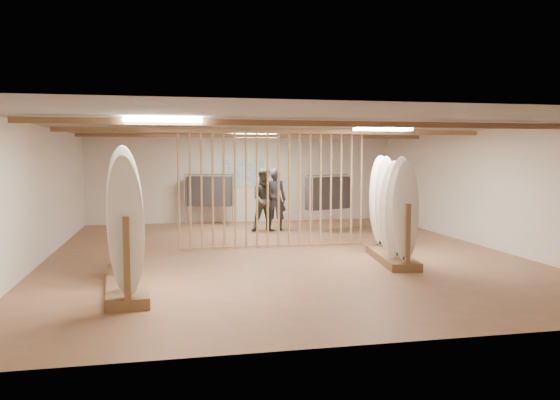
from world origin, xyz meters
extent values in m
plane|color=#986849|center=(0.00, 0.00, 0.00)|extent=(12.00, 12.00, 0.00)
plane|color=#999591|center=(0.00, 0.00, 2.80)|extent=(12.00, 12.00, 0.00)
plane|color=silver|center=(0.00, 6.00, 1.40)|extent=(12.00, 0.00, 12.00)
plane|color=silver|center=(0.00, -6.00, 1.40)|extent=(12.00, 0.00, 12.00)
plane|color=silver|center=(-5.00, 0.00, 1.40)|extent=(0.00, 12.00, 12.00)
plane|color=silver|center=(5.00, 0.00, 1.40)|extent=(0.00, 12.00, 12.00)
cube|color=brown|center=(0.00, 0.00, 2.72)|extent=(9.50, 6.12, 0.10)
cube|color=white|center=(0.00, 0.00, 2.74)|extent=(1.20, 0.35, 0.06)
cylinder|color=#AC8353|center=(-2.20, 0.80, 1.40)|extent=(0.05, 0.05, 2.78)
cylinder|color=#AC8353|center=(-1.94, 0.80, 1.40)|extent=(0.05, 0.05, 2.78)
cylinder|color=#AC8353|center=(-1.68, 0.80, 1.40)|extent=(0.05, 0.05, 2.78)
cylinder|color=#AC8353|center=(-1.42, 0.80, 1.40)|extent=(0.05, 0.05, 2.78)
cylinder|color=#AC8353|center=(-1.16, 0.80, 1.40)|extent=(0.05, 0.05, 2.78)
cylinder|color=#AC8353|center=(-0.91, 0.80, 1.40)|extent=(0.05, 0.05, 2.78)
cylinder|color=#AC8353|center=(-0.65, 0.80, 1.40)|extent=(0.05, 0.05, 2.78)
cylinder|color=#AC8353|center=(-0.39, 0.80, 1.40)|extent=(0.05, 0.05, 2.78)
cylinder|color=#AC8353|center=(-0.13, 0.80, 1.40)|extent=(0.05, 0.05, 2.78)
cylinder|color=#AC8353|center=(0.13, 0.80, 1.40)|extent=(0.05, 0.05, 2.78)
cylinder|color=#AC8353|center=(0.39, 0.80, 1.40)|extent=(0.05, 0.05, 2.78)
cylinder|color=#AC8353|center=(0.65, 0.80, 1.40)|extent=(0.05, 0.05, 2.78)
cylinder|color=#AC8353|center=(0.91, 0.80, 1.40)|extent=(0.05, 0.05, 2.78)
cylinder|color=#AC8353|center=(1.16, 0.80, 1.40)|extent=(0.05, 0.05, 2.78)
cylinder|color=#AC8353|center=(1.42, 0.80, 1.40)|extent=(0.05, 0.05, 2.78)
cylinder|color=#AC8353|center=(1.68, 0.80, 1.40)|extent=(0.05, 0.05, 2.78)
cylinder|color=#AC8353|center=(1.94, 0.80, 1.40)|extent=(0.05, 0.05, 2.78)
cylinder|color=#AC8353|center=(2.20, 0.80, 1.40)|extent=(0.05, 0.05, 2.78)
cube|color=#3877C7|center=(0.00, 5.98, 1.60)|extent=(1.40, 0.03, 0.90)
cube|color=brown|center=(-3.15, -2.69, 0.08)|extent=(0.86, 2.82, 0.17)
cylinder|color=black|center=(-3.15, -2.69, 1.12)|extent=(0.25, 2.72, 0.01)
ellipsoid|color=white|center=(-3.04, -3.87, 1.20)|extent=(0.54, 0.11, 2.07)
ellipsoid|color=white|center=(-3.08, -3.40, 1.20)|extent=(0.54, 0.11, 2.07)
ellipsoid|color=white|center=(-3.12, -2.92, 1.20)|extent=(0.54, 0.11, 2.07)
ellipsoid|color=silver|center=(-3.17, -2.45, 1.20)|extent=(0.54, 0.11, 2.07)
ellipsoid|color=white|center=(-3.21, -1.98, 1.20)|extent=(0.54, 0.11, 2.07)
ellipsoid|color=silver|center=(-3.25, -1.50, 1.20)|extent=(0.54, 0.11, 2.07)
cube|color=brown|center=(2.08, -1.37, 0.08)|extent=(0.90, 2.32, 0.16)
cylinder|color=black|center=(2.08, -1.37, 1.08)|extent=(0.32, 2.19, 0.01)
ellipsoid|color=white|center=(1.95, -2.29, 1.16)|extent=(0.52, 0.14, 1.99)
ellipsoid|color=silver|center=(2.02, -1.83, 1.16)|extent=(0.52, 0.14, 1.99)
ellipsoid|color=white|center=(2.08, -1.37, 1.16)|extent=(0.52, 0.14, 1.99)
ellipsoid|color=silver|center=(2.15, -0.91, 1.16)|extent=(0.52, 0.14, 1.99)
ellipsoid|color=white|center=(2.21, -0.45, 1.16)|extent=(0.52, 0.14, 1.99)
cylinder|color=silver|center=(-1.13, 5.40, 1.58)|extent=(1.46, 0.52, 0.03)
cube|color=black|center=(-1.13, 5.40, 1.06)|extent=(1.47, 0.82, 0.93)
cylinder|color=silver|center=(-1.13, 5.40, 0.82)|extent=(0.03, 0.03, 1.64)
cylinder|color=silver|center=(2.19, 3.57, 1.61)|extent=(1.44, 0.66, 0.03)
cube|color=black|center=(2.19, 3.57, 1.08)|extent=(1.48, 0.94, 0.94)
cylinder|color=silver|center=(2.19, 3.57, 0.83)|extent=(0.03, 0.03, 1.67)
imported|color=#2A2931|center=(0.61, 3.72, 1.03)|extent=(0.86, 0.68, 2.06)
imported|color=#37342A|center=(0.31, 3.49, 1.03)|extent=(1.02, 0.82, 2.06)
camera|label=1|loc=(-2.45, -11.83, 2.19)|focal=35.00mm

